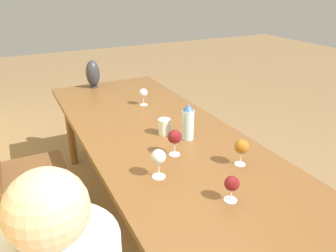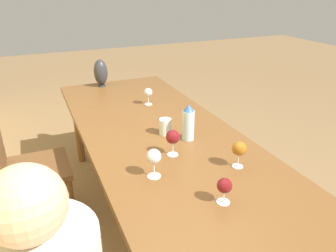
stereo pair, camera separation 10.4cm
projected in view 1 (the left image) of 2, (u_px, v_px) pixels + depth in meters
name	position (u px, v px, depth m)	size (l,w,h in m)	color
ground_plane	(178.00, 248.00, 2.19)	(14.00, 14.00, 0.00)	olive
dining_table	(179.00, 160.00, 1.91)	(3.08, 0.95, 0.74)	brown
water_bottle	(188.00, 122.00, 1.99)	(0.07, 0.07, 0.23)	silver
water_tumbler	(164.00, 127.00, 2.07)	(0.08, 0.08, 0.10)	silver
vase	(93.00, 74.00, 2.94)	(0.12, 0.12, 0.25)	#2D2D33
wine_glass_0	(143.00, 93.00, 2.54)	(0.07, 0.07, 0.13)	silver
wine_glass_1	(158.00, 158.00, 1.60)	(0.08, 0.08, 0.15)	silver
wine_glass_2	(242.00, 147.00, 1.71)	(0.08, 0.08, 0.15)	silver
wine_glass_3	(232.00, 184.00, 1.43)	(0.07, 0.07, 0.12)	silver
wine_glass_5	(175.00, 137.00, 1.80)	(0.08, 0.08, 0.15)	silver
chair_far	(21.00, 171.00, 2.17)	(0.44, 0.44, 0.87)	brown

